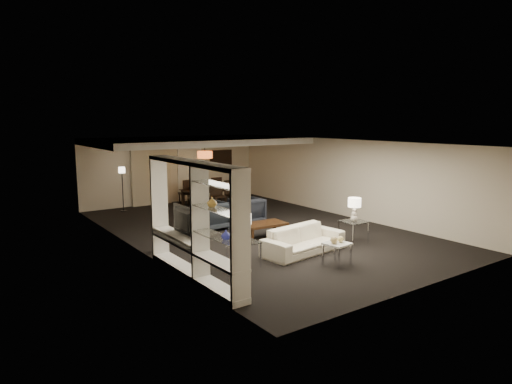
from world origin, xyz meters
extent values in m
plane|color=black|center=(0.00, 0.00, 0.00)|extent=(11.00, 11.00, 0.00)
cube|color=silver|center=(0.00, 0.00, 2.50)|extent=(7.00, 11.00, 0.02)
cube|color=beige|center=(0.00, 5.50, 1.25)|extent=(7.00, 0.02, 2.50)
cube|color=beige|center=(0.00, -5.50, 1.25)|extent=(7.00, 0.02, 2.50)
cube|color=beige|center=(-3.50, 0.00, 1.25)|extent=(0.02, 11.00, 2.50)
cube|color=beige|center=(3.50, 0.00, 1.25)|extent=(0.02, 11.00, 2.50)
cube|color=silver|center=(0.00, 3.50, 2.40)|extent=(7.00, 4.00, 0.20)
cube|color=beige|center=(-0.90, 5.42, 1.20)|extent=(1.50, 0.12, 2.40)
cube|color=silver|center=(0.70, 5.47, 1.05)|extent=(0.90, 0.05, 2.10)
cube|color=#142D38|center=(2.10, 5.46, 1.55)|extent=(0.95, 0.04, 0.65)
cylinder|color=#D8591E|center=(0.30, 3.50, 1.92)|extent=(0.52, 0.52, 0.24)
imported|color=beige|center=(-0.38, -2.50, 0.31)|extent=(2.23, 1.11, 0.62)
imported|color=black|center=(-0.98, 0.80, 0.40)|extent=(0.91, 0.94, 0.80)
imported|color=black|center=(0.22, 0.80, 0.40)|extent=(0.91, 0.93, 0.80)
sphere|color=tan|center=(-0.48, -3.60, 0.57)|extent=(0.16, 0.16, 0.16)
sphere|color=#E2C978|center=(-0.28, -3.60, 0.56)|extent=(0.14, 0.14, 0.14)
imported|color=black|center=(-3.28, -1.96, 1.05)|extent=(1.04, 0.14, 0.60)
imported|color=#2A31B8|center=(-3.31, -3.80, 1.15)|extent=(0.17, 0.17, 0.18)
imported|color=gold|center=(-3.31, -3.33, 1.65)|extent=(0.18, 0.18, 0.19)
cube|color=black|center=(-3.20, -0.48, 0.53)|extent=(0.15, 0.15, 1.06)
imported|color=black|center=(0.65, 3.87, 0.33)|extent=(1.92, 1.14, 0.66)
camera|label=1|loc=(-7.31, -10.40, 3.13)|focal=32.00mm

